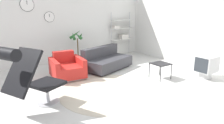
% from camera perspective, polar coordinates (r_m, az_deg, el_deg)
% --- Properties ---
extents(ground_plane, '(12.00, 12.00, 0.00)m').
position_cam_1_polar(ground_plane, '(4.67, -0.60, -7.77)').
color(ground_plane, silver).
extents(wall_back, '(12.00, 0.09, 2.80)m').
position_cam_1_polar(wall_back, '(7.10, -14.48, 11.16)').
color(wall_back, silver).
rests_on(wall_back, ground_plane).
extents(wall_right, '(0.06, 12.00, 2.80)m').
position_cam_1_polar(wall_right, '(6.69, 24.02, 10.16)').
color(wall_right, silver).
rests_on(wall_right, ground_plane).
extents(round_rug, '(2.33, 2.33, 0.01)m').
position_cam_1_polar(round_rug, '(4.57, -0.38, -8.25)').
color(round_rug, '#BCB29E').
rests_on(round_rug, ground_plane).
extents(lounge_chair, '(1.23, 0.98, 1.23)m').
position_cam_1_polar(lounge_chair, '(3.75, -23.02, -2.89)').
color(lounge_chair, '#BCBCC1').
rests_on(lounge_chair, ground_plane).
extents(armchair_red, '(0.88, 0.94, 0.68)m').
position_cam_1_polar(armchair_red, '(5.50, -12.72, -1.82)').
color(armchair_red, silver).
rests_on(armchair_red, ground_plane).
extents(couch_low, '(1.69, 1.26, 0.67)m').
position_cam_1_polar(couch_low, '(6.17, -1.56, 0.25)').
color(couch_low, black).
rests_on(couch_low, ground_plane).
extents(side_table, '(0.44, 0.44, 0.42)m').
position_cam_1_polar(side_table, '(5.42, 13.71, -0.78)').
color(side_table, black).
rests_on(side_table, ground_plane).
extents(crt_television, '(0.51, 0.44, 0.61)m').
position_cam_1_polar(crt_television, '(5.86, 25.35, -0.97)').
color(crt_television, '#B7B7B7').
rests_on(crt_television, ground_plane).
extents(potted_plant, '(0.43, 0.42, 1.13)m').
position_cam_1_polar(potted_plant, '(6.89, -9.78, 3.71)').
color(potted_plant, silver).
rests_on(potted_plant, ground_plane).
extents(shelf_unit, '(0.96, 0.28, 1.70)m').
position_cam_1_polar(shelf_unit, '(8.04, 2.79, 8.65)').
color(shelf_unit, '#BCBCC1').
rests_on(shelf_unit, ground_plane).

